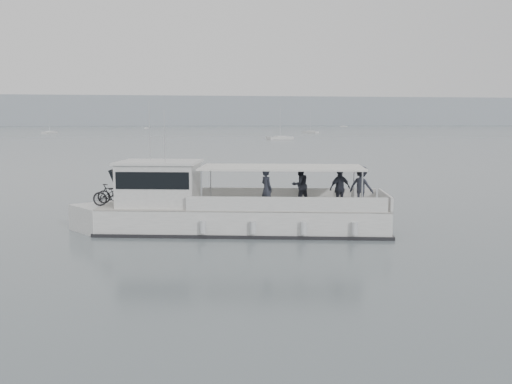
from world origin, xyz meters
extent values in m
plane|color=#545F63|center=(0.00, 0.00, 0.00)|extent=(1400.00, 1400.00, 0.00)
cube|color=#939EA8|center=(0.00, 560.00, 14.00)|extent=(1400.00, 90.00, 28.00)
cube|color=white|center=(-1.32, -3.05, 0.43)|extent=(11.78, 5.31, 1.23)
cube|color=white|center=(-6.89, -1.88, 0.43)|extent=(3.02, 3.02, 1.23)
cube|color=beige|center=(-1.32, -3.05, 1.04)|extent=(11.78, 5.31, 0.06)
cube|color=black|center=(-1.32, -3.05, 0.05)|extent=(11.98, 5.46, 0.17)
cube|color=white|center=(0.65, -1.97, 1.33)|extent=(7.45, 1.65, 0.57)
cube|color=white|center=(0.05, -4.83, 1.33)|extent=(7.45, 1.65, 0.57)
cube|color=white|center=(4.21, -4.21, 1.33)|extent=(0.72, 2.99, 0.57)
cube|color=white|center=(-4.66, -2.35, 1.90)|extent=(3.50, 3.13, 1.71)
cube|color=black|center=(-6.10, -2.05, 2.04)|extent=(1.01, 2.43, 1.10)
cube|color=black|center=(-4.66, -2.35, 2.18)|extent=(3.32, 3.13, 0.66)
cube|color=white|center=(-4.66, -2.35, 2.80)|extent=(3.72, 3.36, 0.09)
cube|color=white|center=(0.17, -3.36, 2.61)|extent=(6.90, 4.11, 0.08)
cylinder|color=silver|center=(-3.08, -4.04, 1.83)|extent=(0.07, 0.07, 1.57)
cylinder|color=silver|center=(-2.53, -1.44, 1.83)|extent=(0.07, 0.07, 1.57)
cylinder|color=silver|center=(2.87, -5.29, 1.83)|extent=(0.07, 0.07, 1.57)
cylinder|color=silver|center=(3.42, -2.68, 1.83)|extent=(0.07, 0.07, 1.57)
cylinder|color=silver|center=(-5.05, -1.40, 4.04)|extent=(0.03, 0.03, 2.47)
cylinder|color=silver|center=(-4.43, -3.08, 3.85)|extent=(0.03, 0.03, 2.09)
cylinder|color=silver|center=(-3.06, -4.39, 0.47)|extent=(0.27, 0.27, 0.47)
cylinder|color=silver|center=(-1.20, -4.78, 0.47)|extent=(0.27, 0.27, 0.47)
cylinder|color=silver|center=(0.66, -5.17, 0.47)|extent=(0.27, 0.27, 0.47)
cylinder|color=silver|center=(2.52, -5.56, 0.47)|extent=(0.27, 0.27, 0.47)
imported|color=black|center=(-6.44, -1.59, 1.47)|extent=(1.71, 0.89, 0.86)
imported|color=black|center=(-6.60, -2.33, 1.50)|extent=(1.56, 0.72, 0.90)
imported|color=#2A2D38|center=(-0.56, -4.08, 1.84)|extent=(0.59, 0.69, 1.60)
imported|color=#2A2D38|center=(1.05, -2.87, 1.84)|extent=(0.95, 0.86, 1.60)
imported|color=#2A2D38|center=(2.28, -4.39, 1.84)|extent=(1.01, 0.67, 1.60)
imported|color=#2A2D38|center=(3.41, -3.65, 1.84)|extent=(1.15, 1.14, 1.60)
cube|color=white|center=(-46.13, 188.55, 0.30)|extent=(4.66, 7.48, 0.75)
cube|color=white|center=(-46.13, 188.55, 0.62)|extent=(2.75, 3.04, 0.45)
cylinder|color=silver|center=(-46.13, 188.55, 4.52)|extent=(0.08, 0.08, 7.85)
cube|color=white|center=(127.78, 392.92, 0.30)|extent=(5.78, 3.97, 0.75)
cube|color=white|center=(127.78, 392.92, 0.62)|extent=(2.42, 2.23, 0.45)
cube|color=white|center=(-16.36, 308.30, 0.30)|extent=(2.16, 5.31, 0.75)
cube|color=white|center=(-16.36, 308.30, 0.62)|extent=(1.62, 1.94, 0.45)
cylinder|color=silver|center=(-16.36, 308.30, 3.44)|extent=(0.08, 0.08, 5.68)
cube|color=white|center=(22.70, 110.75, 0.30)|extent=(6.93, 4.37, 0.75)
cube|color=white|center=(22.70, 110.75, 0.62)|extent=(2.83, 2.56, 0.45)
cylinder|color=silver|center=(22.70, 110.75, 4.24)|extent=(0.08, 0.08, 7.27)
cube|color=white|center=(47.39, 178.38, 0.30)|extent=(5.40, 6.41, 0.75)
cube|color=white|center=(47.39, 178.38, 0.62)|extent=(2.77, 2.87, 0.45)
cylinder|color=silver|center=(47.39, 178.38, 4.13)|extent=(0.08, 0.08, 7.06)
camera|label=1|loc=(-4.31, -25.63, 4.45)|focal=40.00mm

